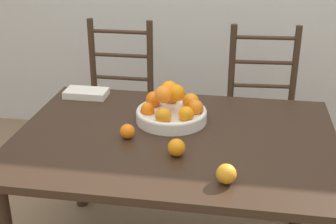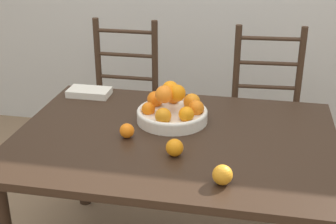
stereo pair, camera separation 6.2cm
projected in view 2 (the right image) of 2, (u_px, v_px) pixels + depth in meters
name	position (u px, v px, depth m)	size (l,w,h in m)	color
dining_table	(174.00, 154.00, 2.10)	(1.42, 1.02, 0.72)	black
fruit_bowl	(173.00, 110.00, 2.19)	(0.33, 0.33, 0.18)	silver
orange_loose_0	(222.00, 175.00, 1.69)	(0.07, 0.07, 0.07)	orange
orange_loose_1	(175.00, 148.00, 1.88)	(0.07, 0.07, 0.07)	orange
orange_loose_2	(127.00, 131.00, 2.04)	(0.06, 0.06, 0.06)	orange
chair_left	(122.00, 107.00, 2.99)	(0.42, 0.40, 1.01)	#382619
chair_right	(266.00, 118.00, 2.82)	(0.45, 0.43, 1.01)	#382619
book_stack	(89.00, 92.00, 2.50)	(0.22, 0.13, 0.04)	silver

